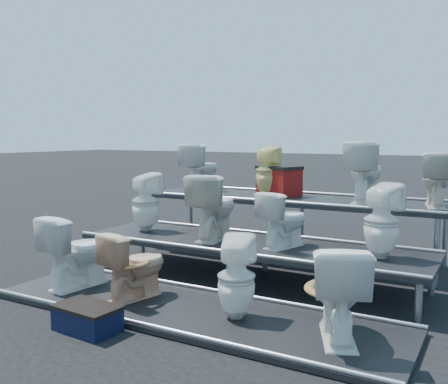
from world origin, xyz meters
The scene contains 18 objects.
ground centered at (0.00, 0.00, 0.00)m, with size 80.00×80.00×0.00m, color black.
tier_front centered at (0.00, -1.30, 0.03)m, with size 4.20×1.20×0.06m, color black.
tier_mid centered at (0.00, 0.00, 0.23)m, with size 4.20×1.20×0.46m, color black.
tier_back centered at (0.00, 1.30, 0.43)m, with size 4.20×1.20×0.86m, color black.
toilet_0 centered at (-1.46, -1.30, 0.46)m, with size 0.45×0.79×0.81m, color white.
toilet_1 centered at (-0.66, -1.30, 0.41)m, with size 0.39×0.68×0.70m, color #E0AC85.
toilet_2 centered at (0.52, -1.30, 0.44)m, with size 0.35×0.35×0.77m, color white.
toilet_3 centered at (1.46, -1.30, 0.46)m, with size 0.45×0.79×0.81m, color white.
toilet_4 centered at (-1.54, 0.00, 0.85)m, with size 0.35×0.36×0.78m, color white.
toilet_5 centered at (-0.48, 0.00, 0.86)m, with size 0.45×0.79×0.81m, color beige.
toilet_6 centered at (0.44, 0.00, 0.78)m, with size 0.36×0.63×0.64m, color white.
toilet_7 centered at (1.53, 0.00, 0.85)m, with size 0.35×0.36×0.78m, color white.
toilet_8 centered at (-1.48, 1.30, 1.23)m, with size 0.42×0.73×0.74m, color white.
toilet_9 centered at (-0.36, 1.30, 1.22)m, with size 0.32×0.33×0.72m, color #F6E994.
toilet_10 centered at (1.02, 1.30, 1.26)m, with size 0.45×0.78×0.80m, color white.
toilet_11 centered at (1.89, 1.30, 1.20)m, with size 0.38×0.66×0.67m, color beige.
red_crate centered at (-0.22, 1.42, 1.05)m, with size 0.53×0.42×0.38m, color maroon.
step_stool centered at (-0.56, -2.09, 0.10)m, with size 0.57×0.34×0.21m, color black.
Camera 1 is at (2.59, -5.22, 1.73)m, focal length 40.00 mm.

